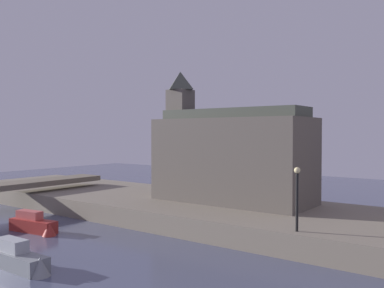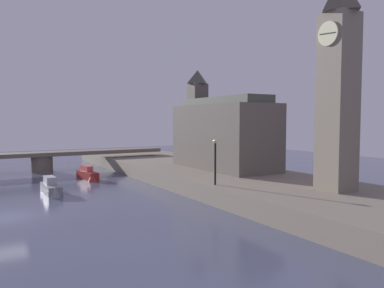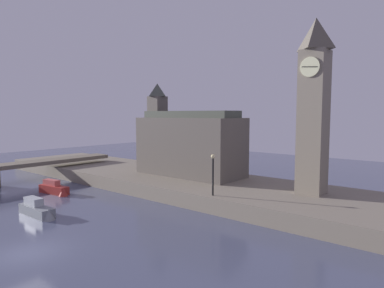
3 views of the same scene
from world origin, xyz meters
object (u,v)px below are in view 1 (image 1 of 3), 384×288
Objects in this scene: streetlamp at (297,191)px; boat_cruiser_grey at (20,259)px; parliament_hall at (229,155)px; boat_dinghy_red at (35,224)px.

boat_cruiser_grey is (-10.71, -10.54, -3.26)m from streetlamp.
streetlamp is 0.78× the size of boat_cruiser_grey.
boat_cruiser_grey is (-2.05, -17.22, -4.72)m from parliament_hall.
boat_cruiser_grey is 8.34m from boat_dinghy_red.
streetlamp is at bearing 17.52° from boat_dinghy_red.
boat_cruiser_grey is at bearing -135.45° from streetlamp.
parliament_hall is at bearing 83.22° from boat_cruiser_grey.
parliament_hall is at bearing 54.50° from boat_dinghy_red.
parliament_hall reaches higher than boat_dinghy_red.
boat_cruiser_grey is at bearing -37.48° from boat_dinghy_red.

